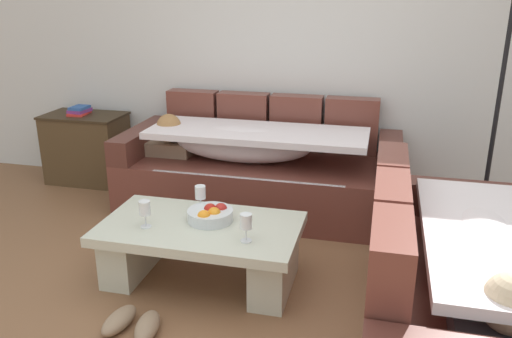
# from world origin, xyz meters

# --- Properties ---
(ground_plane) EXTENTS (14.00, 14.00, 0.00)m
(ground_plane) POSITION_xyz_m (0.00, 0.00, 0.00)
(ground_plane) COLOR brown
(back_wall) EXTENTS (9.00, 0.10, 2.70)m
(back_wall) POSITION_xyz_m (0.00, 2.15, 1.35)
(back_wall) COLOR silver
(back_wall) RESTS_ON ground_plane
(couch_along_wall) EXTENTS (2.21, 0.92, 0.88)m
(couch_along_wall) POSITION_xyz_m (-0.24, 1.62, 0.33)
(couch_along_wall) COLOR brown
(couch_along_wall) RESTS_ON ground_plane
(couch_near_window) EXTENTS (0.92, 1.78, 0.88)m
(couch_near_window) POSITION_xyz_m (1.16, 0.05, 0.33)
(couch_near_window) COLOR brown
(couch_near_window) RESTS_ON ground_plane
(coffee_table) EXTENTS (1.20, 0.68, 0.38)m
(coffee_table) POSITION_xyz_m (-0.29, 0.42, 0.24)
(coffee_table) COLOR beige
(coffee_table) RESTS_ON ground_plane
(fruit_bowl) EXTENTS (0.28, 0.28, 0.10)m
(fruit_bowl) POSITION_xyz_m (-0.24, 0.48, 0.42)
(fruit_bowl) COLOR silver
(fruit_bowl) RESTS_ON coffee_table
(wine_glass_near_left) EXTENTS (0.07, 0.07, 0.17)m
(wine_glass_near_left) POSITION_xyz_m (-0.59, 0.31, 0.50)
(wine_glass_near_left) COLOR silver
(wine_glass_near_left) RESTS_ON coffee_table
(wine_glass_near_right) EXTENTS (0.07, 0.07, 0.17)m
(wine_glass_near_right) POSITION_xyz_m (0.04, 0.27, 0.50)
(wine_glass_near_right) COLOR silver
(wine_glass_near_right) RESTS_ON coffee_table
(wine_glass_far_back) EXTENTS (0.07, 0.07, 0.17)m
(wine_glass_far_back) POSITION_xyz_m (-0.36, 0.62, 0.50)
(wine_glass_far_back) COLOR silver
(wine_glass_far_back) RESTS_ON coffee_table
(side_cabinet) EXTENTS (0.72, 0.44, 0.64)m
(side_cabinet) POSITION_xyz_m (-1.92, 1.85, 0.32)
(side_cabinet) COLOR #493520
(side_cabinet) RESTS_ON ground_plane
(book_stack_on_cabinet) EXTENTS (0.16, 0.22, 0.07)m
(book_stack_on_cabinet) POSITION_xyz_m (-1.95, 1.85, 0.67)
(book_stack_on_cabinet) COLOR red
(book_stack_on_cabinet) RESTS_ON side_cabinet
(floor_lamp) EXTENTS (0.33, 0.31, 1.95)m
(floor_lamp) POSITION_xyz_m (1.43, 1.48, 1.12)
(floor_lamp) COLOR black
(floor_lamp) RESTS_ON ground_plane
(pair_of_shoes) EXTENTS (0.33, 0.30, 0.09)m
(pair_of_shoes) POSITION_xyz_m (-0.47, -0.16, 0.04)
(pair_of_shoes) COLOR #8C7259
(pair_of_shoes) RESTS_ON ground_plane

